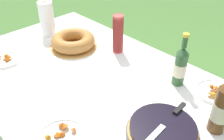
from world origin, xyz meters
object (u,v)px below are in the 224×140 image
cup_stack (118,34)px  snack_plate_right (6,60)px  berry_tart (163,131)px  cider_bottle_amber (222,108)px  snack_plate_near (215,92)px  serving_knife (167,122)px  paper_towel_roll (47,19)px  snack_plate_left (62,136)px  bundt_cake (73,41)px  cider_bottle_green (180,66)px

cup_stack → snack_plate_right: 0.76m
berry_tart → cider_bottle_amber: size_ratio=0.94×
cup_stack → snack_plate_near: (0.69, 0.06, -0.12)m
serving_knife → paper_towel_roll: paper_towel_roll is taller
snack_plate_left → paper_towel_roll: 1.07m
berry_tart → cup_stack: bearing=149.9°
berry_tart → serving_knife: serving_knife is taller
bundt_cake → snack_plate_left: bundt_cake is taller
cider_bottle_green → cider_bottle_amber: cider_bottle_amber is taller
cider_bottle_green → snack_plate_left: bearing=-100.4°
cider_bottle_amber → snack_plate_right: 1.32m
snack_plate_right → cider_bottle_amber: bearing=19.4°
cup_stack → snack_plate_near: cup_stack is taller
berry_tart → serving_knife: (-0.00, 0.03, 0.04)m
cider_bottle_amber → snack_plate_near: bearing=117.2°
bundt_cake → cider_bottle_green: (0.76, 0.17, 0.07)m
cider_bottle_green → snack_plate_left: (-0.13, -0.71, -0.11)m
serving_knife → snack_plate_near: 0.42m
snack_plate_near → snack_plate_right: bearing=-148.8°
serving_knife → paper_towel_roll: 1.23m
cider_bottle_amber → cup_stack: bearing=167.5°
berry_tart → snack_plate_right: size_ratio=1.65×
snack_plate_left → snack_plate_right: (-0.79, 0.10, -0.00)m
berry_tart → snack_plate_left: bearing=-131.8°
cider_bottle_green → snack_plate_left: size_ratio=1.44×
snack_plate_near → snack_plate_left: 0.85m
snack_plate_right → serving_knife: bearing=13.5°
serving_knife → bundt_cake: 0.94m
snack_plate_left → cider_bottle_amber: bearing=50.2°
serving_knife → bundt_cake: (-0.93, 0.17, -0.02)m
berry_tart → snack_plate_left: 0.45m
serving_knife → cider_bottle_amber: size_ratio=1.07×
bundt_cake → cup_stack: cup_stack is taller
cup_stack → cider_bottle_green: cider_bottle_green is taller
berry_tart → snack_plate_right: 1.11m
berry_tart → bundt_cake: (-0.93, 0.20, 0.02)m
cup_stack → snack_plate_near: bearing=4.8°
cider_bottle_green → snack_plate_near: bearing=19.4°
serving_knife → cider_bottle_amber: (0.15, 0.18, 0.07)m
cup_stack → berry_tart: bearing=-30.1°
cider_bottle_amber → snack_plate_near: cider_bottle_amber is taller
serving_knife → snack_plate_left: bearing=-43.2°
snack_plate_near → paper_towel_roll: 1.28m
cup_stack → paper_towel_roll: size_ratio=1.01×
cider_bottle_amber → snack_plate_near: size_ratio=1.62×
snack_plate_near → snack_plate_left: size_ratio=0.98×
berry_tart → cider_bottle_green: size_ratio=1.04×
cider_bottle_amber → snack_plate_left: size_ratio=1.60×
snack_plate_left → paper_towel_roll: paper_towel_roll is taller
bundt_cake → snack_plate_right: (-0.16, -0.43, -0.04)m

